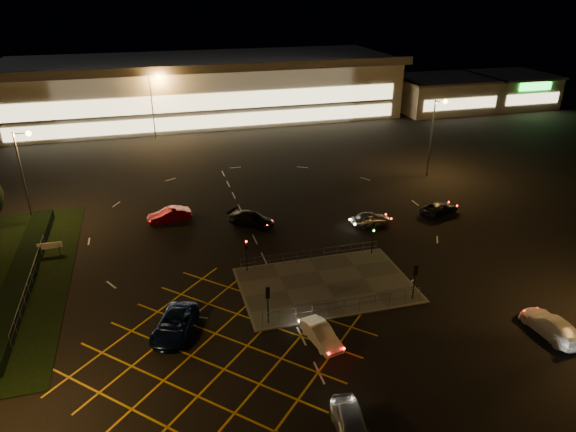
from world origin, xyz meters
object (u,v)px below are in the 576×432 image
object	(u,v)px
car_approach_white	(552,326)
signal_ne	(373,232)
car_near_silver	(352,426)
car_circ_red	(169,215)
signal_sw	(268,298)
car_left_blue	(175,324)
car_queue_white	(321,334)
car_far_dkgrey	(252,219)
signal_se	(415,275)
car_right_silver	(371,219)
signal_nw	(246,248)
car_east_grey	(440,208)

from	to	relation	value
car_approach_white	signal_ne	bearing A→B (deg)	-65.11
car_near_silver	car_circ_red	world-z (taller)	car_near_silver
signal_sw	car_approach_white	size ratio (longest dim) A/B	0.62
signal_ne	car_left_blue	size ratio (longest dim) A/B	0.59
car_queue_white	car_far_dkgrey	world-z (taller)	car_far_dkgrey
signal_se	signal_ne	bearing A→B (deg)	-90.00
car_approach_white	car_far_dkgrey	bearing A→B (deg)	-56.72
car_near_silver	car_right_silver	bearing A→B (deg)	71.26
car_circ_red	signal_se	bearing A→B (deg)	32.21
signal_sw	car_near_silver	world-z (taller)	signal_sw
signal_ne	car_near_silver	size ratio (longest dim) A/B	0.71
signal_sw	signal_nw	xyz separation A→B (m)	(0.00, 7.99, 0.00)
signal_ne	car_east_grey	bearing A→B (deg)	30.71
signal_sw	car_near_silver	bearing A→B (deg)	100.39
car_approach_white	car_queue_white	bearing A→B (deg)	-15.12
car_queue_white	car_left_blue	size ratio (longest dim) A/B	0.75
car_right_silver	car_circ_red	xyz separation A→B (m)	(-20.43, 6.57, 0.04)
signal_se	signal_ne	size ratio (longest dim) A/B	1.00
car_left_blue	car_far_dkgrey	world-z (taller)	car_left_blue
car_east_grey	car_approach_white	bearing A→B (deg)	154.63
signal_ne	car_circ_red	xyz separation A→B (m)	(-17.91, 12.54, -1.61)
signal_se	signal_ne	xyz separation A→B (m)	(0.00, 7.99, 0.00)
signal_sw	car_right_silver	xyz separation A→B (m)	(14.52, 13.96, -1.65)
signal_ne	signal_nw	bearing A→B (deg)	180.00
signal_se	car_east_grey	world-z (taller)	signal_se
car_queue_white	signal_se	bearing A→B (deg)	7.50
car_left_blue	car_far_dkgrey	bearing A→B (deg)	82.37
car_circ_red	car_east_grey	size ratio (longest dim) A/B	1.00
signal_nw	signal_ne	bearing A→B (deg)	0.00
car_far_dkgrey	car_circ_red	world-z (taller)	car_circ_red
signal_nw	car_queue_white	xyz separation A→B (m)	(3.14, -10.99, -1.70)
car_circ_red	car_queue_white	bearing A→B (deg)	12.13
car_queue_white	car_east_grey	bearing A→B (deg)	30.16
car_right_silver	signal_se	bearing A→B (deg)	168.20
signal_se	car_circ_red	size ratio (longest dim) A/B	0.69
car_far_dkgrey	car_right_silver	distance (m)	12.56
signal_nw	car_queue_white	bearing A→B (deg)	-74.08
signal_sw	car_near_silver	xyz separation A→B (m)	(2.09, -11.38, -1.61)
signal_sw	car_left_blue	world-z (taller)	signal_sw
signal_nw	signal_ne	xyz separation A→B (m)	(12.00, 0.00, 0.00)
car_near_silver	car_far_dkgrey	bearing A→B (deg)	96.81
signal_sw	car_queue_white	bearing A→B (deg)	136.21
signal_se	car_queue_white	xyz separation A→B (m)	(-8.86, -3.01, -1.70)
signal_ne	car_circ_red	size ratio (longest dim) A/B	0.69
car_circ_red	signal_ne	bearing A→B (deg)	46.10
signal_ne	car_queue_white	world-z (taller)	signal_ne
car_near_silver	car_circ_red	xyz separation A→B (m)	(-8.00, 31.91, -0.00)
car_left_blue	car_circ_red	xyz separation A→B (m)	(0.90, 19.61, 0.01)
car_queue_white	signal_nw	bearing A→B (deg)	94.69
signal_se	car_left_blue	xyz separation A→B (m)	(-18.81, 0.91, -1.62)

